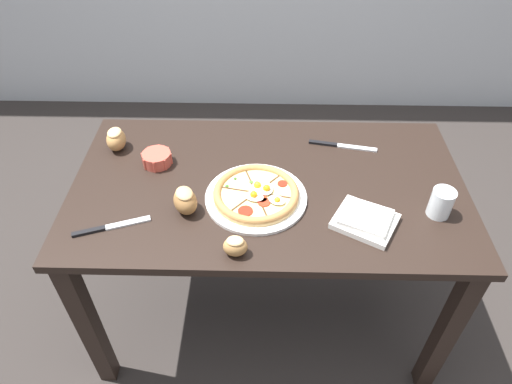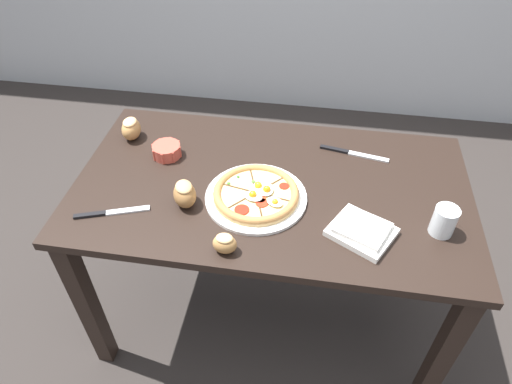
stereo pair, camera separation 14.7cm
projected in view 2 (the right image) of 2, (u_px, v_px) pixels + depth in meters
ground_plane at (268, 308)px, 2.05m from camera, size 12.00×12.00×0.00m
dining_table at (271, 207)px, 1.62m from camera, size 1.34×0.75×0.74m
pizza at (256, 195)px, 1.48m from camera, size 0.33×0.33×0.05m
ramekin_bowl at (167, 150)px, 1.65m from camera, size 0.11×0.11×0.05m
napkin_folded at (362, 231)px, 1.37m from camera, size 0.23×0.22×0.04m
bread_piece_near at (225, 243)px, 1.31m from camera, size 0.07×0.06×0.06m
bread_piece_mid at (185, 194)px, 1.45m from camera, size 0.11×0.12×0.09m
bread_piece_far at (131, 128)px, 1.71m from camera, size 0.07×0.10×0.08m
knife_main at (353, 153)px, 1.67m from camera, size 0.25×0.06×0.01m
knife_spare at (111, 212)px, 1.44m from camera, size 0.23×0.09×0.01m
water_glass at (443, 222)px, 1.36m from camera, size 0.07×0.07×0.09m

